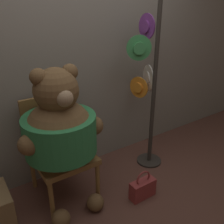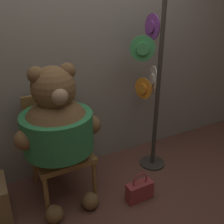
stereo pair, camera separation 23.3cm
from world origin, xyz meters
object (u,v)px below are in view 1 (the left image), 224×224
Objects in this scene: teddy_bear at (60,130)px; hat_display_rack at (147,85)px; chair at (58,145)px; handbag_on_ground at (143,188)px.

hat_display_rack reaches higher than teddy_bear.
teddy_bear is at bearing -99.48° from chair.
hat_display_rack is at bearing 48.79° from handbag_on_ground.
chair is 0.31m from teddy_bear.
teddy_bear reaches higher than chair.
hat_display_rack reaches higher than chair.
chair is at bearing 80.52° from teddy_bear.
teddy_bear is 0.96m from handbag_on_ground.
hat_display_rack is 1.04m from handbag_on_ground.
chair is at bearing 136.55° from handbag_on_ground.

